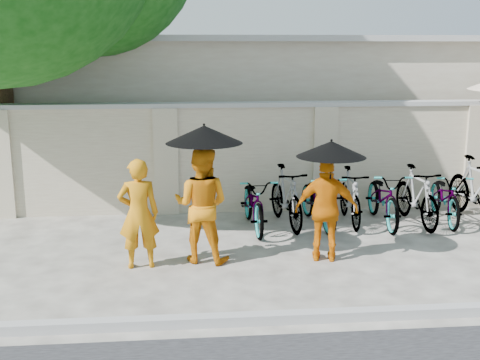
{
  "coord_description": "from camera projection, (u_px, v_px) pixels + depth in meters",
  "views": [
    {
      "loc": [
        -0.64,
        -8.01,
        3.1
      ],
      "look_at": [
        0.18,
        0.93,
        1.1
      ],
      "focal_mm": 45.0,
      "sensor_mm": 36.0,
      "label": 1
    }
  ],
  "objects": [
    {
      "name": "bike_3",
      "position": [
        350.0,
        196.0,
        10.67
      ],
      "size": [
        0.56,
        1.68,
        0.99
      ],
      "primitive_type": "imported",
      "rotation": [
        0.0,
        0.0,
        -0.06
      ],
      "color": "#A2A2B1",
      "rests_on": "ground"
    },
    {
      "name": "ground",
      "position": [
        233.0,
        270.0,
        8.51
      ],
      "size": [
        80.0,
        80.0,
        0.0
      ],
      "primitive_type": "plane",
      "color": "beige"
    },
    {
      "name": "bike_5",
      "position": [
        417.0,
        196.0,
        10.62
      ],
      "size": [
        0.59,
        1.75,
        1.03
      ],
      "primitive_type": "imported",
      "rotation": [
        0.0,
        0.0,
        0.06
      ],
      "color": "#A2A2B1",
      "rests_on": "ground"
    },
    {
      "name": "building_behind",
      "position": [
        289.0,
        107.0,
        15.15
      ],
      "size": [
        14.0,
        6.0,
        3.2
      ],
      "primitive_type": "cube",
      "color": "beige",
      "rests_on": "ground"
    },
    {
      "name": "bike_4",
      "position": [
        384.0,
        197.0,
        10.63
      ],
      "size": [
        0.74,
        1.89,
        0.98
      ],
      "primitive_type": "imported",
      "rotation": [
        0.0,
        0.0,
        -0.05
      ],
      "color": "#A2A2B1",
      "rests_on": "ground"
    },
    {
      "name": "bike_0",
      "position": [
        254.0,
        202.0,
        10.34
      ],
      "size": [
        0.71,
        1.83,
        0.95
      ],
      "primitive_type": "imported",
      "rotation": [
        0.0,
        0.0,
        0.05
      ],
      "color": "#A2A2B1",
      "rests_on": "ground"
    },
    {
      "name": "bike_1",
      "position": [
        286.0,
        197.0,
        10.52
      ],
      "size": [
        0.73,
        1.81,
        1.06
      ],
      "primitive_type": "imported",
      "rotation": [
        0.0,
        0.0,
        0.14
      ],
      "color": "#A2A2B1",
      "rests_on": "ground"
    },
    {
      "name": "kerb",
      "position": [
        245.0,
        319.0,
        6.85
      ],
      "size": [
        40.0,
        0.16,
        0.12
      ],
      "primitive_type": "cube",
      "color": "#9F9F9F",
      "rests_on": "ground"
    },
    {
      "name": "bike_7",
      "position": [
        476.0,
        190.0,
        10.83
      ],
      "size": [
        0.69,
        1.95,
        1.15
      ],
      "primitive_type": "imported",
      "rotation": [
        0.0,
        0.0,
        0.08
      ],
      "color": "#A2A2B1",
      "rests_on": "ground"
    },
    {
      "name": "compound_wall",
      "position": [
        271.0,
        159.0,
        11.5
      ],
      "size": [
        20.0,
        0.3,
        2.0
      ],
      "primitive_type": "cube",
      "color": "beige",
      "rests_on": "ground"
    },
    {
      "name": "bike_2",
      "position": [
        319.0,
        199.0,
        10.56
      ],
      "size": [
        0.81,
        1.85,
        0.94
      ],
      "primitive_type": "imported",
      "rotation": [
        0.0,
        0.0,
        0.11
      ],
      "color": "#A2A2B1",
      "rests_on": "ground"
    },
    {
      "name": "parasol_center",
      "position": [
        204.0,
        134.0,
        8.42
      ],
      "size": [
        1.09,
        1.09,
        1.05
      ],
      "color": "black",
      "rests_on": "ground"
    },
    {
      "name": "monk_left",
      "position": [
        139.0,
        214.0,
        8.48
      ],
      "size": [
        0.62,
        0.44,
        1.58
      ],
      "primitive_type": "imported",
      "rotation": [
        0.0,
        0.0,
        3.25
      ],
      "color": "#C6780C",
      "rests_on": "ground"
    },
    {
      "name": "bike_6",
      "position": [
        445.0,
        197.0,
        10.78
      ],
      "size": [
        0.85,
        1.83,
        0.92
      ],
      "primitive_type": "imported",
      "rotation": [
        0.0,
        0.0,
        -0.14
      ],
      "color": "#A2A2B1",
      "rests_on": "ground"
    },
    {
      "name": "monk_right",
      "position": [
        327.0,
        209.0,
        8.76
      ],
      "size": [
        0.97,
        0.56,
        1.55
      ],
      "primitive_type": "imported",
      "rotation": [
        0.0,
        0.0,
        2.93
      ],
      "color": "#D36906",
      "rests_on": "ground"
    },
    {
      "name": "parasol_right",
      "position": [
        331.0,
        149.0,
        8.49
      ],
      "size": [
        0.99,
        0.99,
        0.92
      ],
      "color": "black",
      "rests_on": "ground"
    },
    {
      "name": "monk_center",
      "position": [
        201.0,
        205.0,
        8.72
      ],
      "size": [
        0.99,
        0.88,
        1.71
      ],
      "primitive_type": "imported",
      "rotation": [
        0.0,
        0.0,
        2.82
      ],
      "color": "orange",
      "rests_on": "ground"
    }
  ]
}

